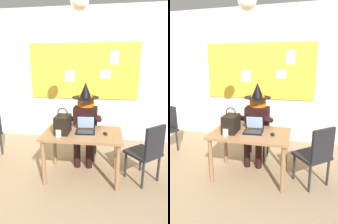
% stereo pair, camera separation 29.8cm
% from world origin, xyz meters
% --- Properties ---
extents(ground_plane, '(24.00, 24.00, 0.00)m').
position_xyz_m(ground_plane, '(0.00, 0.00, 0.00)').
color(ground_plane, '#937A5B').
extents(wall_back_bulletin, '(5.56, 1.81, 2.87)m').
position_xyz_m(wall_back_bulletin, '(0.00, 1.73, 1.45)').
color(wall_back_bulletin, silver).
rests_on(wall_back_bulletin, ground).
extents(desk_main, '(1.18, 0.72, 0.73)m').
position_xyz_m(desk_main, '(0.24, 0.10, 0.62)').
color(desk_main, '#8E6642').
rests_on(desk_main, ground).
extents(chair_at_desk, '(0.43, 0.43, 0.90)m').
position_xyz_m(chair_at_desk, '(0.19, 0.81, 0.50)').
color(chair_at_desk, black).
rests_on(chair_at_desk, ground).
extents(person_costumed, '(0.61, 0.71, 1.41)m').
position_xyz_m(person_costumed, '(0.20, 0.69, 0.79)').
color(person_costumed, black).
rests_on(person_costumed, ground).
extents(laptop, '(0.30, 0.28, 0.23)m').
position_xyz_m(laptop, '(0.28, 0.15, 0.78)').
color(laptop, black).
rests_on(laptop, desk_main).
extents(computer_mouse, '(0.09, 0.12, 0.03)m').
position_xyz_m(computer_mouse, '(0.58, 0.07, 0.75)').
color(computer_mouse, black).
rests_on(computer_mouse, desk_main).
extents(handbag, '(0.20, 0.30, 0.38)m').
position_xyz_m(handbag, '(-0.04, 0.06, 0.86)').
color(handbag, black).
rests_on(handbag, desk_main).
extents(coffee_mug, '(0.08, 0.08, 0.09)m').
position_xyz_m(coffee_mug, '(-0.07, -0.11, 0.78)').
color(coffee_mug, silver).
rests_on(coffee_mug, desk_main).
extents(chair_extra_corner, '(0.59, 0.59, 0.90)m').
position_xyz_m(chair_extra_corner, '(1.20, 0.10, 0.51)').
color(chair_extra_corner, black).
rests_on(chair_extra_corner, ground).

